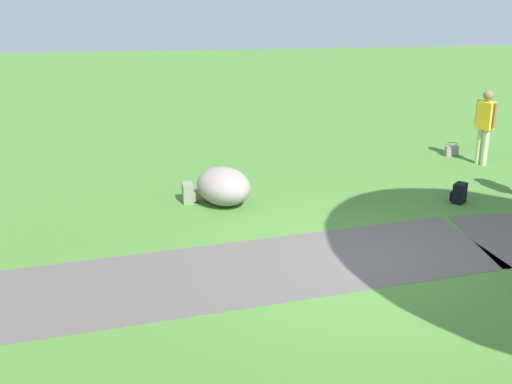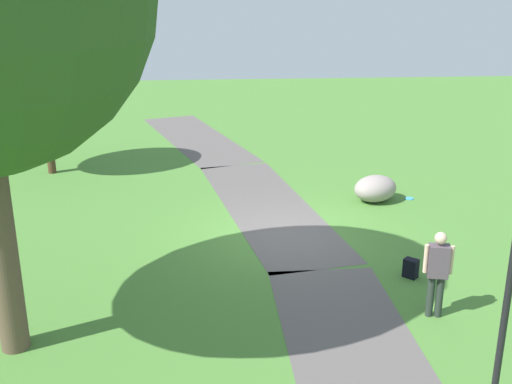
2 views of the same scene
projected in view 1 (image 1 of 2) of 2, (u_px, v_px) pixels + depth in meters
name	position (u px, v px, depth m)	size (l,w,h in m)	color
ground_plane	(367.00, 259.00, 10.79)	(48.00, 48.00, 0.00)	#497C33
footpath_segment_mid	(249.00, 271.00, 10.39)	(8.27, 3.64, 0.01)	#5A5351
lawn_boulder	(224.00, 186.00, 13.03)	(1.43, 1.55, 0.72)	gray
woman_with_handbag	(485.00, 122.00, 15.19)	(0.40, 0.45, 1.74)	#C2D093
handbag_on_grass	(452.00, 150.00, 16.12)	(0.34, 0.32, 0.31)	gray
backpack_by_boulder	(188.00, 193.00, 13.14)	(0.29, 0.31, 0.40)	gray
spare_backpack_on_lawn	(459.00, 193.00, 13.13)	(0.35, 0.35, 0.40)	black
frisbee_on_grass	(217.00, 186.00, 14.08)	(0.24, 0.24, 0.02)	#3C9ACA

